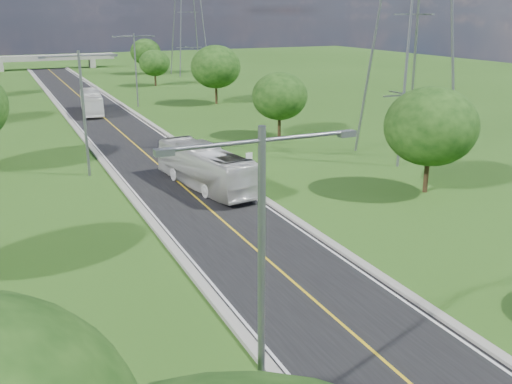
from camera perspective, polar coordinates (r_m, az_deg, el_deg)
ground at (r=64.07m, az=-13.13°, el=5.60°), size 260.00×260.00×0.00m
road at (r=69.84m, az=-14.18°, el=6.52°), size 8.00×150.00×0.06m
curb_left at (r=69.20m, az=-17.65°, el=6.20°), size 0.50×150.00×0.22m
curb_right at (r=70.70m, az=-10.79°, el=6.95°), size 0.50×150.00×0.22m
speed_limit_sign at (r=44.70m, az=-0.70°, el=3.03°), size 0.55×0.09×2.40m
overpass at (r=142.44m, az=-20.18°, el=12.42°), size 30.00×3.00×3.20m
streetlight_near_left at (r=16.50m, az=0.56°, el=-7.32°), size 5.90×0.25×10.00m
streetlight_mid_left at (r=47.47m, az=-16.91°, el=8.49°), size 5.90×0.25×10.00m
streetlight_far_right at (r=81.91m, az=-11.96°, el=12.44°), size 5.90×0.25×10.00m
power_tower_far at (r=122.68m, az=-6.85°, el=18.09°), size 9.00×6.40×28.00m
tree_rb at (r=43.16m, az=17.08°, el=6.28°), size 6.72×6.72×7.82m
tree_rc at (r=60.73m, az=2.38°, el=9.55°), size 5.88×5.88×6.84m
tree_rd at (r=83.25m, az=-4.05°, el=12.38°), size 7.14×7.14×8.30m
tree_re at (r=105.39m, az=-10.12°, el=12.59°), size 5.46×5.46×6.35m
tree_rf at (r=125.53m, az=-10.99°, el=13.61°), size 6.30×6.30×7.33m
bus_outbound at (r=43.09m, az=-5.07°, el=2.47°), size 4.37×11.72×3.19m
bus_inbound at (r=78.19m, az=-16.13°, el=8.62°), size 3.62×10.65×2.91m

